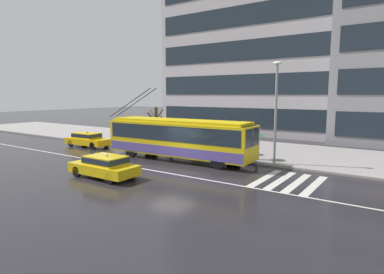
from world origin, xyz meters
TOP-DOWN VIEW (x-y plane):
  - ground_plane at (0.00, 0.00)m, footprint 160.00×160.00m
  - sidewalk_slab at (0.00, 9.04)m, footprint 80.00×10.00m
  - crosswalk_stripe_edge_near at (5.87, 1.02)m, footprint 0.44×4.40m
  - crosswalk_stripe_inner_a at (6.77, 1.02)m, footprint 0.44×4.40m
  - crosswalk_stripe_center at (7.67, 1.02)m, footprint 0.44×4.40m
  - crosswalk_stripe_inner_b at (8.57, 1.02)m, footprint 0.44×4.40m
  - lane_centre_line at (0.00, -1.20)m, footprint 72.00×0.14m
  - trolleybus at (-1.31, 2.44)m, footprint 12.32×2.85m
  - taxi_oncoming_near at (-1.81, -4.03)m, footprint 4.22×1.82m
  - taxi_queued_behind_bus at (-11.75, 2.52)m, footprint 4.47×1.94m
  - bus_shelter at (-2.01, 5.72)m, footprint 4.27×1.64m
  - pedestrian_at_shelter at (1.60, 6.33)m, footprint 1.37×1.37m
  - pedestrian_approaching_curb at (-5.12, 6.44)m, footprint 1.17×1.17m
  - pedestrian_walking_past at (3.60, 5.13)m, footprint 1.53×1.53m
  - street_lamp at (5.09, 4.56)m, footprint 0.60×0.32m
  - street_tree_bare at (-6.41, 5.86)m, footprint 2.07×1.92m
  - office_tower_corner_left at (-3.82, 23.88)m, footprint 23.32×12.93m

SIDE VIEW (x-z plane):
  - ground_plane at x=0.00m, z-range 0.00..0.00m
  - lane_centre_line at x=0.00m, z-range 0.00..0.01m
  - crosswalk_stripe_edge_near at x=5.87m, z-range 0.00..0.01m
  - crosswalk_stripe_inner_a at x=6.77m, z-range 0.00..0.01m
  - crosswalk_stripe_center at x=7.67m, z-range 0.00..0.01m
  - crosswalk_stripe_inner_b at x=8.57m, z-range 0.00..0.01m
  - sidewalk_slab at x=0.00m, z-range 0.00..0.14m
  - taxi_oncoming_near at x=-1.81m, z-range 0.01..1.40m
  - taxi_queued_behind_bus at x=-11.75m, z-range 0.01..1.40m
  - trolleybus at x=-1.31m, z-range -1.00..4.23m
  - pedestrian_at_shelter at x=1.60m, z-range 0.72..2.67m
  - pedestrian_walking_past at x=3.60m, z-range 0.77..2.74m
  - pedestrian_approaching_curb at x=-5.12m, z-range 0.80..2.81m
  - bus_shelter at x=-2.01m, z-range 0.75..3.23m
  - street_tree_bare at x=-6.41m, z-range 0.35..3.82m
  - street_lamp at x=5.09m, z-range 0.75..7.47m
  - office_tower_corner_left at x=-3.82m, z-range 0.01..30.68m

